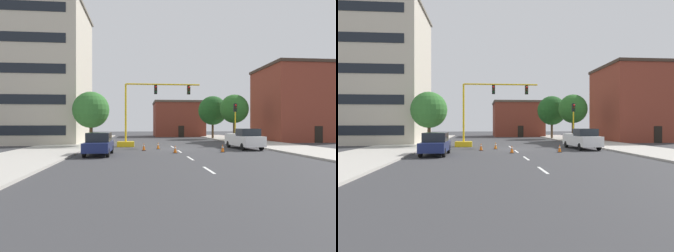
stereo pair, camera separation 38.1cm
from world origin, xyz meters
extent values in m
plane|color=#38383A|center=(0.00, 0.00, 0.00)|extent=(160.00, 160.00, 0.00)
cube|color=#B2ADA3|center=(-11.51, 8.00, 0.07)|extent=(6.00, 56.00, 0.14)
cube|color=#B2ADA3|center=(11.51, 8.00, 0.07)|extent=(6.00, 56.00, 0.14)
cube|color=silver|center=(0.00, -14.00, 0.00)|extent=(0.16, 2.40, 0.01)
cube|color=silver|center=(0.00, -8.50, 0.00)|extent=(0.16, 2.40, 0.01)
cube|color=silver|center=(0.00, -3.00, 0.00)|extent=(0.16, 2.40, 0.01)
cube|color=silver|center=(0.00, 2.50, 0.00)|extent=(0.16, 2.40, 0.01)
cube|color=beige|center=(-16.79, 11.23, 8.64)|extent=(12.41, 11.79, 17.29)
cube|color=slate|center=(-16.79, 11.23, 17.44)|extent=(12.81, 12.19, 0.30)
cube|color=black|center=(-16.79, 5.31, 1.73)|extent=(10.17, 0.06, 1.10)
cube|color=black|center=(-16.79, 5.31, 5.19)|extent=(10.17, 0.06, 1.10)
cube|color=black|center=(-16.79, 5.31, 8.64)|extent=(10.17, 0.06, 1.10)
cube|color=black|center=(-16.79, 5.31, 12.10)|extent=(10.17, 0.06, 1.10)
cube|color=black|center=(-16.79, 5.31, 15.56)|extent=(10.17, 0.06, 1.10)
cube|color=brown|center=(4.66, 32.89, 3.39)|extent=(9.90, 9.72, 6.79)
cube|color=#4C4238|center=(4.66, 32.89, 6.99)|extent=(10.20, 10.02, 0.40)
cube|color=black|center=(4.66, 28.01, 1.10)|extent=(1.10, 0.06, 2.20)
cube|color=brown|center=(19.87, 13.04, 5.30)|extent=(10.29, 10.65, 10.59)
cube|color=#3D2D23|center=(19.87, 13.04, 10.79)|extent=(10.59, 10.95, 0.40)
cube|color=black|center=(19.87, 7.68, 1.10)|extent=(1.10, 0.06, 2.20)
cube|color=yellow|center=(-4.96, 3.24, 0.28)|extent=(1.80, 1.20, 0.55)
cylinder|color=yellow|center=(-4.96, 3.24, 3.65)|extent=(0.20, 0.20, 6.20)
cylinder|color=yellow|center=(-0.93, 3.24, 6.75)|extent=(8.06, 0.16, 0.16)
cube|color=black|center=(-1.74, 3.24, 6.18)|extent=(0.32, 0.36, 0.95)
sphere|color=red|center=(-1.74, 3.05, 6.45)|extent=(0.20, 0.20, 0.20)
sphere|color=#38280A|center=(-1.74, 3.05, 6.17)|extent=(0.20, 0.20, 0.20)
sphere|color=black|center=(-1.74, 3.05, 5.89)|extent=(0.20, 0.20, 0.20)
cube|color=black|center=(1.89, 3.24, 6.18)|extent=(0.32, 0.36, 0.95)
sphere|color=red|center=(1.89, 3.05, 6.45)|extent=(0.20, 0.20, 0.20)
sphere|color=#38280A|center=(1.89, 3.05, 6.17)|extent=(0.20, 0.20, 0.20)
sphere|color=black|center=(1.89, 3.05, 5.89)|extent=(0.20, 0.20, 0.20)
cylinder|color=yellow|center=(7.46, 4.14, 2.40)|extent=(0.14, 0.14, 4.80)
cube|color=black|center=(7.46, 4.14, 4.33)|extent=(0.32, 0.36, 0.95)
sphere|color=red|center=(7.46, 3.95, 4.60)|extent=(0.20, 0.20, 0.20)
sphere|color=#38280A|center=(7.46, 3.95, 4.32)|extent=(0.20, 0.20, 0.20)
sphere|color=black|center=(7.46, 3.95, 4.04)|extent=(0.20, 0.20, 0.20)
cylinder|color=#4C3823|center=(-8.69, 3.73, 1.25)|extent=(0.36, 0.36, 2.50)
sphere|color=#33702D|center=(-8.69, 3.73, 3.98)|extent=(3.93, 3.93, 3.93)
cylinder|color=#4C3823|center=(8.82, 19.90, 1.48)|extent=(0.36, 0.36, 2.95)
sphere|color=#1E511E|center=(8.82, 19.90, 4.77)|extent=(4.84, 4.84, 4.84)
cylinder|color=#4C3823|center=(9.62, 11.07, 1.55)|extent=(0.36, 0.36, 3.10)
sphere|color=#286023|center=(9.62, 11.07, 4.58)|extent=(3.96, 3.96, 3.96)
cube|color=white|center=(6.69, -0.81, 0.81)|extent=(2.30, 5.50, 0.95)
cube|color=#1E2328|center=(6.74, -1.71, 1.64)|extent=(1.94, 1.90, 0.70)
cube|color=white|center=(6.62, 0.38, 1.37)|extent=(2.15, 2.91, 0.16)
cylinder|color=black|center=(7.69, -2.59, 0.34)|extent=(0.26, 0.69, 0.68)
cylinder|color=black|center=(5.89, -2.69, 0.34)|extent=(0.26, 0.69, 0.68)
cylinder|color=black|center=(7.48, 1.07, 0.34)|extent=(0.26, 0.69, 0.68)
cylinder|color=black|center=(5.69, 0.97, 0.34)|extent=(0.26, 0.69, 0.68)
cube|color=navy|center=(-6.63, -5.81, 0.69)|extent=(1.89, 4.52, 0.70)
cube|color=#1E2328|center=(-6.62, -5.71, 1.39)|extent=(1.72, 2.32, 0.70)
cylinder|color=black|center=(-7.44, -4.27, 0.34)|extent=(0.23, 0.68, 0.68)
cylinder|color=black|center=(-5.79, -4.29, 0.34)|extent=(0.23, 0.68, 0.68)
cylinder|color=black|center=(-7.46, -7.33, 0.34)|extent=(0.23, 0.68, 0.68)
cylinder|color=black|center=(-5.81, -7.35, 0.34)|extent=(0.23, 0.68, 0.68)
cube|color=black|center=(-1.71, -0.33, 0.02)|extent=(0.36, 0.36, 0.04)
cone|color=orange|center=(-1.71, -0.33, 0.36)|extent=(0.28, 0.28, 0.63)
cylinder|color=white|center=(-1.71, -0.33, 0.43)|extent=(0.19, 0.19, 0.08)
cube|color=black|center=(-0.58, -4.58, 0.02)|extent=(0.36, 0.36, 0.04)
cone|color=orange|center=(-0.58, -4.58, 0.35)|extent=(0.28, 0.28, 0.62)
cylinder|color=white|center=(-0.58, -4.58, 0.43)|extent=(0.19, 0.19, 0.08)
cube|color=black|center=(-3.11, -1.85, 0.02)|extent=(0.36, 0.36, 0.04)
cone|color=orange|center=(-3.11, -1.85, 0.37)|extent=(0.28, 0.28, 0.66)
cylinder|color=white|center=(-3.11, -1.85, 0.45)|extent=(0.19, 0.19, 0.08)
cube|color=black|center=(3.56, -4.21, 0.02)|extent=(0.36, 0.36, 0.04)
cone|color=orange|center=(3.56, -4.21, 0.36)|extent=(0.28, 0.28, 0.64)
cylinder|color=white|center=(3.56, -4.21, 0.44)|extent=(0.19, 0.19, 0.08)
camera|label=1|loc=(-3.63, -29.08, 2.32)|focal=31.90mm
camera|label=2|loc=(-3.25, -29.12, 2.32)|focal=31.90mm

